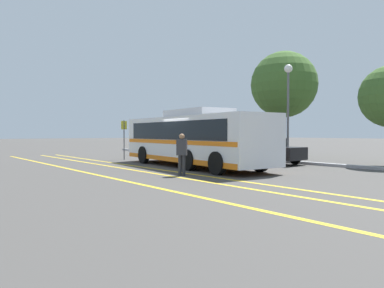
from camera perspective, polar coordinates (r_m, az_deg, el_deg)
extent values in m
plane|color=#423F3D|center=(19.33, -0.05, -3.59)|extent=(220.00, 220.00, 0.00)
cube|color=gold|center=(18.50, -5.41, -3.83)|extent=(30.80, 0.20, 0.01)
cube|color=gold|center=(17.93, -8.49, -4.02)|extent=(30.80, 0.20, 0.01)
cube|color=gold|center=(16.96, -15.10, -4.38)|extent=(30.80, 0.20, 0.01)
cube|color=#99999E|center=(23.93, 11.55, -2.43)|extent=(38.80, 0.36, 0.15)
cube|color=silver|center=(19.68, 0.00, 0.80)|extent=(10.98, 3.50, 2.31)
cube|color=black|center=(19.68, 0.00, 2.05)|extent=(9.48, 3.40, 0.92)
cube|color=orange|center=(19.69, 0.00, 0.36)|extent=(10.77, 3.52, 0.20)
cube|color=orange|center=(19.73, 0.00, -2.20)|extent=(10.77, 3.51, 0.24)
cube|color=black|center=(24.42, -6.87, 1.12)|extent=(0.24, 2.23, 1.64)
cube|color=black|center=(24.43, -6.87, 3.31)|extent=(0.20, 1.78, 0.24)
cube|color=silver|center=(19.26, 0.87, 4.74)|extent=(3.94, 2.36, 0.36)
cube|color=black|center=(24.70, -7.14, -1.18)|extent=(0.21, 1.90, 0.04)
cube|color=black|center=(24.71, -7.14, -1.64)|extent=(0.21, 1.90, 0.04)
cylinder|color=black|center=(22.06, -7.38, -1.65)|extent=(1.02, 0.37, 1.00)
cylinder|color=black|center=(23.21, -1.91, -1.47)|extent=(1.02, 0.37, 1.00)
cylinder|color=black|center=(17.71, -0.51, -2.45)|extent=(1.02, 0.37, 1.00)
cylinder|color=black|center=(19.11, 5.71, -2.16)|extent=(1.02, 0.37, 1.00)
cylinder|color=black|center=(15.84, 3.86, -2.95)|extent=(1.02, 0.37, 1.00)
cylinder|color=black|center=(17.40, 10.35, -2.56)|extent=(1.02, 0.37, 1.00)
cube|color=#335B33|center=(30.10, -4.42, -0.47)|extent=(4.77, 1.87, 0.70)
cube|color=black|center=(30.18, -4.54, 0.69)|extent=(2.02, 1.61, 0.52)
cylinder|color=black|center=(29.36, -1.49, -1.20)|extent=(0.60, 0.21, 0.60)
cylinder|color=black|center=(28.43, -4.29, -1.30)|extent=(0.60, 0.21, 0.60)
cylinder|color=black|center=(31.81, -4.54, -0.99)|extent=(0.60, 0.21, 0.60)
cylinder|color=black|center=(30.94, -7.20, -1.07)|extent=(0.60, 0.21, 0.60)
cube|color=#4C3823|center=(25.54, 3.22, -0.80)|extent=(4.09, 1.87, 0.74)
cube|color=black|center=(25.44, 3.38, 0.65)|extent=(1.74, 1.58, 0.55)
cylinder|color=black|center=(25.95, 0.00, -1.58)|extent=(0.61, 0.22, 0.60)
cylinder|color=black|center=(27.03, 2.71, -1.45)|extent=(0.61, 0.22, 0.60)
cylinder|color=black|center=(24.08, 3.80, -1.84)|extent=(0.61, 0.22, 0.60)
cylinder|color=black|center=(25.24, 6.53, -1.68)|extent=(0.61, 0.22, 0.60)
cube|color=black|center=(21.95, 11.50, -1.30)|extent=(4.20, 2.11, 0.70)
cube|color=black|center=(21.99, 11.30, 0.23)|extent=(1.83, 1.70, 0.48)
cylinder|color=black|center=(21.97, 15.45, -2.23)|extent=(0.61, 0.25, 0.60)
cylinder|color=black|center=(20.56, 12.97, -2.48)|extent=(0.61, 0.25, 0.60)
cylinder|color=black|center=(23.40, 10.21, -1.96)|extent=(0.61, 0.25, 0.60)
cylinder|color=black|center=(22.08, 7.57, -2.17)|extent=(0.61, 0.25, 0.60)
cylinder|color=#2D2D33|center=(15.60, -1.26, -3.29)|extent=(0.14, 0.14, 0.85)
cylinder|color=#2D2D33|center=(15.64, -1.86, -3.28)|extent=(0.14, 0.14, 0.85)
cube|color=#333338|center=(15.57, -1.56, -0.50)|extent=(0.46, 0.44, 0.67)
sphere|color=#9E704C|center=(15.56, -1.57, 1.16)|extent=(0.23, 0.23, 0.23)
cylinder|color=#59595E|center=(25.32, -10.32, 0.61)|extent=(0.07, 0.07, 2.63)
cube|color=yellow|center=(25.32, -10.33, 2.84)|extent=(0.07, 0.40, 0.56)
cylinder|color=#59595E|center=(24.24, 14.41, 3.98)|extent=(0.14, 0.14, 5.54)
sphere|color=silver|center=(24.55, 14.47, 11.07)|extent=(0.52, 0.52, 0.52)
cylinder|color=#513823|center=(28.18, 13.79, 1.60)|extent=(0.28, 0.28, 3.52)
sphere|color=#3D6028|center=(28.40, 13.84, 8.80)|extent=(4.80, 4.80, 4.80)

